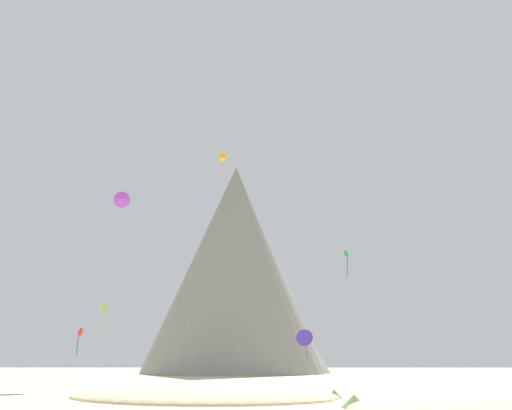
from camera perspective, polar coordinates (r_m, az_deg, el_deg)
name	(u,v)px	position (r m, az deg, el deg)	size (l,w,h in m)	color
dune_foreground_right	(203,396)	(42.65, -6.70, -22.88)	(23.59, 18.72, 2.49)	beige
bush_near_left	(354,401)	(32.68, 12.31, -23.06)	(1.85, 1.85, 0.83)	#668C4C
bush_scatter_east	(334,394)	(40.44, 9.87, -22.46)	(1.29, 1.29, 0.69)	#668C4C
bush_far_right	(226,387)	(49.49, -3.84, -21.94)	(1.62, 1.62, 0.84)	#568442
bush_ridge_crest	(289,390)	(44.80, 4.16, -22.26)	(1.04, 1.04, 0.79)	#477238
rock_massif	(238,277)	(121.50, -2.29, -9.02)	(61.89, 61.89, 55.61)	gray
kite_red_low	(81,333)	(74.19, -21.28, -14.87)	(0.59, 1.45, 3.88)	red
kite_violet_mid	(122,200)	(70.39, -16.61, 0.65)	(2.50, 1.17, 2.44)	purple
kite_indigo_low	(305,338)	(67.53, 6.17, -16.37)	(2.56, 1.50, 4.44)	#5138B2
kite_lime_low	(105,313)	(81.20, -18.59, -12.78)	(0.76, 0.55, 5.06)	#8CD133
kite_green_mid	(346,259)	(72.77, 11.36, -6.65)	(0.78, 0.43, 4.29)	green
kite_gold_high	(223,157)	(85.44, -4.20, 6.07)	(1.60, 1.61, 5.01)	gold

